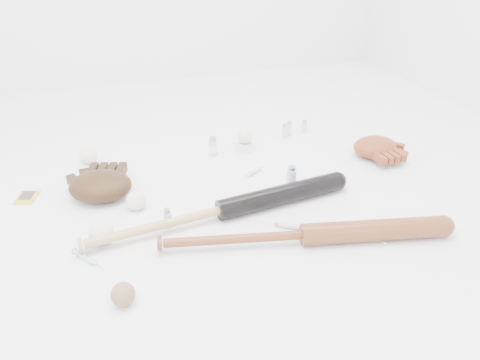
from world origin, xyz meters
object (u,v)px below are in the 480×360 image
object	(u,v)px
bat_dark	(222,210)
pedestal	(245,147)
glove_dark	(100,186)
bat_wood	(305,235)

from	to	relation	value
bat_dark	pedestal	bearing A→B (deg)	56.25
glove_dark	pedestal	size ratio (longest dim) A/B	4.09
bat_dark	glove_dark	distance (m)	0.47
bat_dark	pedestal	world-z (taller)	bat_dark
bat_wood	pedestal	distance (m)	0.70
glove_dark	bat_wood	bearing A→B (deg)	-23.61
bat_dark	glove_dark	xyz separation A→B (m)	(-0.38, 0.28, 0.01)
bat_wood	glove_dark	distance (m)	0.76
bat_dark	glove_dark	world-z (taller)	glove_dark
bat_dark	bat_wood	bearing A→B (deg)	-52.81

